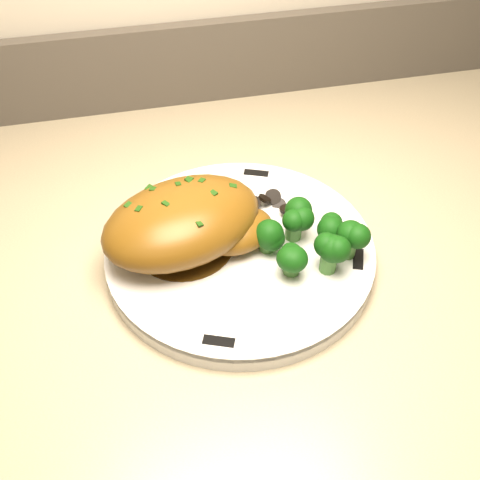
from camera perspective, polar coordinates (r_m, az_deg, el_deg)
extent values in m
cube|color=brown|center=(1.06, -0.57, -17.91)|extent=(1.95, 0.63, 0.84)
cube|color=tan|center=(0.70, -0.82, -1.52)|extent=(2.01, 0.66, 0.03)
cube|color=#4C443A|center=(0.91, -5.23, 16.26)|extent=(2.01, 0.02, 0.12)
cylinder|color=silver|center=(0.67, 0.00, -1.20)|extent=(0.31, 0.31, 0.02)
cube|color=black|center=(0.76, 1.54, 6.35)|extent=(0.03, 0.02, 0.00)
cube|color=black|center=(0.69, -10.68, 0.65)|extent=(0.02, 0.03, 0.00)
cube|color=black|center=(0.58, -2.03, -9.59)|extent=(0.03, 0.02, 0.00)
cube|color=black|center=(0.66, 11.14, -1.81)|extent=(0.02, 0.03, 0.00)
cylinder|color=#3D260B|center=(0.67, -5.32, -0.43)|extent=(0.11, 0.11, 0.00)
ellipsoid|color=brown|center=(0.64, -5.52, 1.72)|extent=(0.21, 0.17, 0.07)
ellipsoid|color=brown|center=(0.65, -0.24, 0.89)|extent=(0.10, 0.08, 0.04)
cube|color=#1A400D|center=(0.61, -10.39, 2.16)|extent=(0.01, 0.01, 0.00)
cube|color=#1A400D|center=(0.62, -8.63, 3.17)|extent=(0.01, 0.01, 0.00)
cube|color=#1A400D|center=(0.62, -6.86, 3.99)|extent=(0.01, 0.01, 0.00)
cube|color=#1A400D|center=(0.63, -5.10, 4.65)|extent=(0.01, 0.01, 0.00)
cube|color=#1A400D|center=(0.63, -3.37, 5.15)|extent=(0.01, 0.01, 0.00)
cube|color=#1A400D|center=(0.65, -1.68, 5.45)|extent=(0.01, 0.01, 0.00)
cylinder|color=black|center=(0.71, 4.61, 3.01)|extent=(0.02, 0.01, 0.01)
cylinder|color=black|center=(0.71, 4.19, 3.62)|extent=(0.02, 0.02, 0.01)
cylinder|color=black|center=(0.71, 3.39, 4.07)|extent=(0.02, 0.02, 0.01)
cylinder|color=black|center=(0.72, 2.33, 3.78)|extent=(0.02, 0.02, 0.01)
cylinder|color=black|center=(0.71, 1.26, 3.81)|extent=(0.02, 0.02, 0.01)
cylinder|color=black|center=(0.70, 0.36, 3.63)|extent=(0.02, 0.02, 0.01)
cylinder|color=black|center=(0.70, -0.19, 2.80)|extent=(0.02, 0.02, 0.01)
cylinder|color=black|center=(0.69, -0.28, 2.46)|extent=(0.02, 0.02, 0.00)
cylinder|color=black|center=(0.69, 0.13, 2.18)|extent=(0.03, 0.03, 0.01)
cylinder|color=black|center=(0.69, 0.96, 1.53)|extent=(0.03, 0.03, 0.02)
cylinder|color=black|center=(0.68, 2.05, 1.64)|extent=(0.03, 0.03, 0.01)
cylinder|color=black|center=(0.68, 3.17, 1.99)|extent=(0.03, 0.03, 0.01)
cylinder|color=black|center=(0.69, 4.05, 2.01)|extent=(0.03, 0.03, 0.01)
cylinder|color=black|center=(0.70, 4.59, 2.67)|extent=(0.03, 0.03, 0.01)
cylinder|color=#498337|center=(0.65, 2.58, -0.15)|extent=(0.02, 0.02, 0.02)
sphere|color=black|center=(0.64, 2.62, 0.86)|extent=(0.03, 0.03, 0.03)
cylinder|color=#498337|center=(0.67, 5.09, 0.94)|extent=(0.02, 0.02, 0.02)
sphere|color=black|center=(0.66, 5.18, 1.95)|extent=(0.03, 0.03, 0.03)
cylinder|color=#498337|center=(0.66, 8.22, 0.40)|extent=(0.02, 0.02, 0.02)
sphere|color=black|center=(0.65, 8.36, 1.41)|extent=(0.03, 0.03, 0.03)
cylinder|color=#498337|center=(0.63, 4.90, -2.34)|extent=(0.02, 0.02, 0.02)
sphere|color=black|center=(0.62, 4.99, -1.33)|extent=(0.03, 0.03, 0.03)
cylinder|color=#498337|center=(0.64, 8.37, -2.12)|extent=(0.02, 0.02, 0.02)
sphere|color=black|center=(0.62, 8.52, -1.12)|extent=(0.03, 0.03, 0.03)
cylinder|color=#498337|center=(0.65, 10.18, -0.70)|extent=(0.02, 0.02, 0.02)
sphere|color=black|center=(0.64, 10.36, 0.30)|extent=(0.03, 0.03, 0.03)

